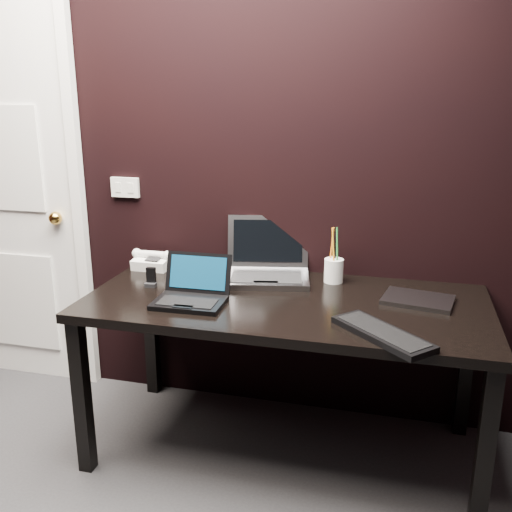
% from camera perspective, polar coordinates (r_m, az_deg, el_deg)
% --- Properties ---
extents(wall_back, '(4.00, 0.00, 4.00)m').
position_cam_1_polar(wall_back, '(2.76, -1.37, 10.09)').
color(wall_back, black).
rests_on(wall_back, ground).
extents(door, '(0.99, 0.10, 2.14)m').
position_cam_1_polar(door, '(3.40, -24.02, 5.50)').
color(door, white).
rests_on(door, ground).
extents(wall_switch, '(0.15, 0.02, 0.10)m').
position_cam_1_polar(wall_switch, '(3.00, -12.96, 6.71)').
color(wall_switch, silver).
rests_on(wall_switch, wall_back).
extents(desk, '(1.70, 0.80, 0.74)m').
position_cam_1_polar(desk, '(2.47, 2.93, -5.99)').
color(desk, black).
rests_on(desk, ground).
extents(netbook, '(0.29, 0.26, 0.19)m').
position_cam_1_polar(netbook, '(2.41, -6.44, -3.76)').
color(netbook, black).
rests_on(netbook, desk).
extents(silver_laptop, '(0.45, 0.42, 0.27)m').
position_cam_1_polar(silver_laptop, '(2.69, 1.10, -1.17)').
color(silver_laptop, '#9E9FA4').
rests_on(silver_laptop, desk).
extents(ext_keyboard, '(0.39, 0.38, 0.03)m').
position_cam_1_polar(ext_keyboard, '(2.12, 12.51, -7.58)').
color(ext_keyboard, black).
rests_on(ext_keyboard, desk).
extents(closed_laptop, '(0.31, 0.25, 0.02)m').
position_cam_1_polar(closed_laptop, '(2.49, 15.90, -4.24)').
color(closed_laptop, gray).
rests_on(closed_laptop, desk).
extents(desk_phone, '(0.21, 0.16, 0.11)m').
position_cam_1_polar(desk_phone, '(2.89, -10.26, -0.45)').
color(desk_phone, white).
rests_on(desk_phone, desk).
extents(mobile_phone, '(0.05, 0.05, 0.09)m').
position_cam_1_polar(mobile_phone, '(2.63, -10.46, -2.30)').
color(mobile_phone, black).
rests_on(mobile_phone, desk).
extents(pen_cup, '(0.09, 0.09, 0.26)m').
position_cam_1_polar(pen_cup, '(2.66, 7.78, -1.34)').
color(pen_cup, white).
rests_on(pen_cup, desk).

